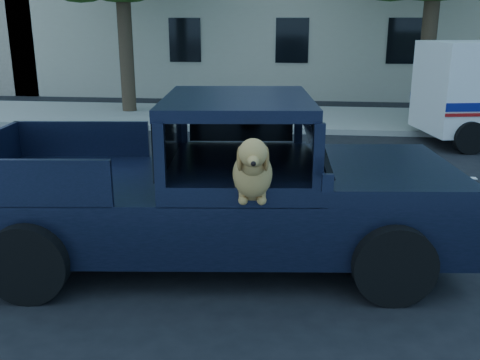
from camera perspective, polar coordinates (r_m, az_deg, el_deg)
The scene contains 4 objects.
ground at distance 7.51m, azimuth -5.16°, elevation -5.90°, with size 120.00×120.00×0.00m, color black.
far_sidewalk at distance 16.29m, azimuth 1.46°, elevation 6.69°, with size 60.00×4.00×0.15m, color gray.
lane_stripes at distance 10.59m, azimuth 9.32°, elevation 0.69°, with size 21.60×0.14×0.01m, color silver, non-canonical shape.
pickup_truck at distance 6.56m, azimuth -3.43°, elevation -2.82°, with size 5.87×3.10×2.03m.
Camera 1 is at (1.48, -6.79, 2.86)m, focal length 40.00 mm.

